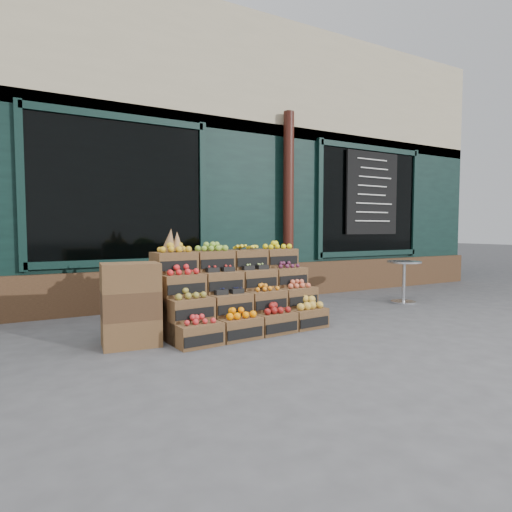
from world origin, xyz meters
TOP-DOWN VIEW (x-y plane):
  - ground at (0.00, 0.00)m, footprint 60.00×60.00m
  - shop_facade at (0.00, 5.11)m, footprint 12.00×6.24m
  - crate_display at (-0.62, 0.39)m, footprint 2.00×1.09m
  - spare_crates at (-1.91, 0.27)m, footprint 0.61×0.45m
  - bistro_table at (2.55, 0.70)m, footprint 0.54×0.54m
  - shopkeeper at (-1.28, 2.63)m, footprint 0.83×0.63m

SIDE VIEW (x-z plane):
  - ground at x=0.00m, z-range 0.00..0.00m
  - crate_display at x=-0.62m, z-range -0.23..0.98m
  - bistro_table at x=2.55m, z-range 0.08..0.77m
  - spare_crates at x=-1.91m, z-range 0.00..0.86m
  - shopkeeper at x=-1.28m, z-range 0.00..2.05m
  - shop_facade at x=0.00m, z-range 0.00..4.80m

